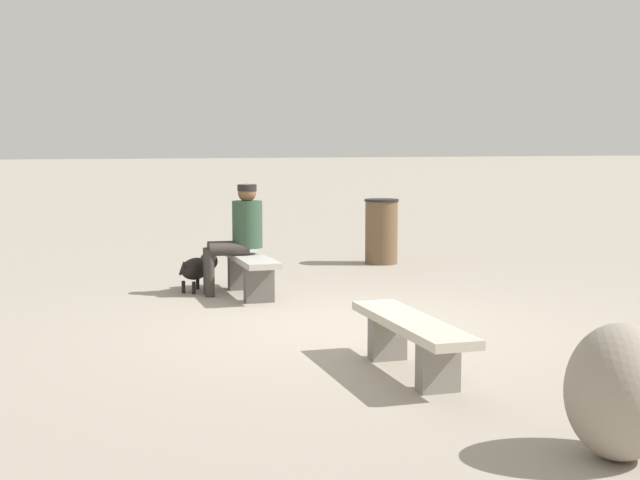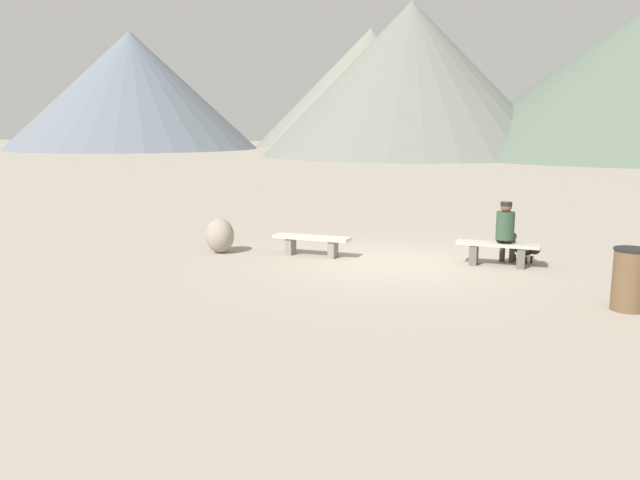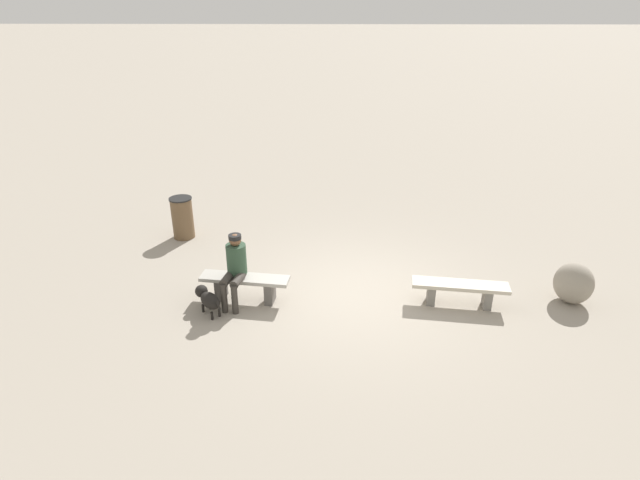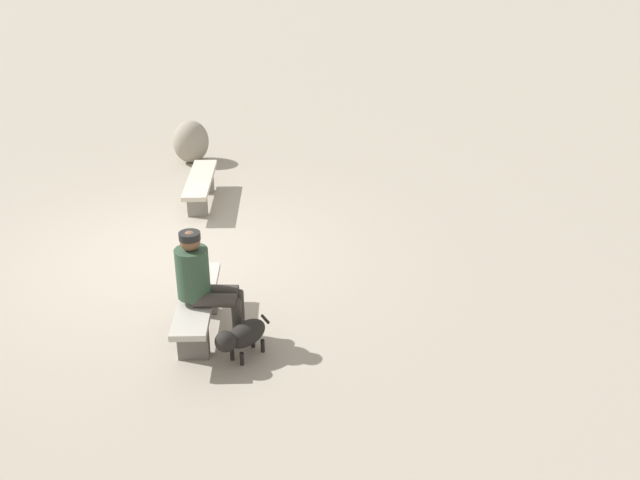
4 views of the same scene
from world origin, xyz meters
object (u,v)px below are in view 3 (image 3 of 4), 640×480
bench_right (245,284)px  trash_bin (182,218)px  bench_left (460,289)px  seated_person (235,265)px  dog (208,298)px  boulder (574,283)px

bench_right → trash_bin: trash_bin is taller
bench_left → seated_person: bearing=7.2°
dog → seated_person: bearing=-91.2°
trash_bin → boulder: bearing=161.1°
bench_right → seated_person: seated_person is taller
bench_left → seated_person: (3.93, 0.00, 0.44)m
seated_person → trash_bin: seated_person is taller
bench_left → bench_right: 3.80m
bench_right → trash_bin: size_ratio=1.71×
seated_person → bench_left: bearing=-169.4°
dog → trash_bin: size_ratio=0.63×
boulder → bench_left: bearing=4.0°
dog → bench_right: bearing=-93.6°
trash_bin → boulder: (-7.63, 2.61, -0.09)m
bench_left → trash_bin: (5.61, -2.75, 0.17)m
bench_left → bench_right: bearing=6.1°
boulder → seated_person: bearing=1.4°
boulder → dog: bearing=4.6°
bench_left → boulder: size_ratio=2.24×
trash_bin → boulder: trash_bin is taller
trash_bin → boulder: size_ratio=1.24×
bench_left → dog: bearing=12.0°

